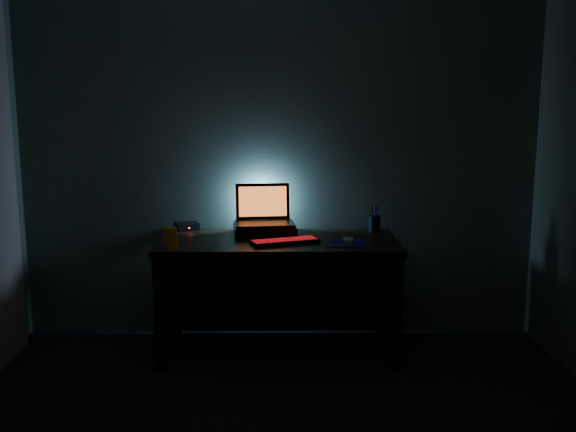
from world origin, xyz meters
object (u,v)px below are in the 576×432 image
object	(u,v)px
mouse	(348,241)
pen_cup	(374,224)
laptop	(264,215)
keyboard	(285,241)
router	(187,226)
juice_glass	(171,239)

from	to	relation	value
mouse	pen_cup	xyz separation A→B (m)	(0.21, 0.37, 0.04)
laptop	keyboard	xyz separation A→B (m)	(0.14, -0.34, -0.11)
laptop	router	world-z (taller)	laptop
juice_glass	router	world-z (taller)	juice_glass
mouse	pen_cup	world-z (taller)	pen_cup
laptop	juice_glass	bearing A→B (deg)	-143.49
mouse	laptop	bearing A→B (deg)	152.02
pen_cup	router	world-z (taller)	pen_cup
pen_cup	mouse	bearing A→B (deg)	-119.74
juice_glass	router	xyz separation A→B (m)	(0.01, 0.58, -0.04)
laptop	juice_glass	size ratio (longest dim) A/B	3.13
laptop	keyboard	bearing A→B (deg)	-74.21
mouse	juice_glass	xyz separation A→B (m)	(-1.05, -0.14, 0.05)
laptop	mouse	xyz separation A→B (m)	(0.52, -0.36, -0.10)
laptop	mouse	distance (m)	0.64
mouse	juice_glass	bearing A→B (deg)	-166.03
keyboard	juice_glass	bearing A→B (deg)	173.45
mouse	pen_cup	distance (m)	0.43
mouse	juice_glass	world-z (taller)	juice_glass
laptop	mouse	size ratio (longest dim) A/B	4.07
keyboard	juice_glass	world-z (taller)	juice_glass
pen_cup	laptop	bearing A→B (deg)	-179.01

